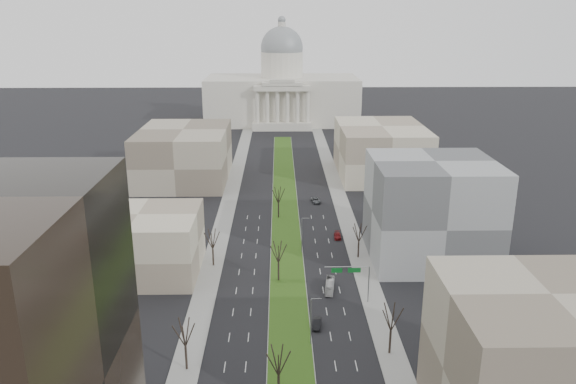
{
  "coord_description": "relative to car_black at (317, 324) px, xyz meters",
  "views": [
    {
      "loc": [
        -1.76,
        -31.77,
        56.2
      ],
      "look_at": [
        0.58,
        110.11,
        10.94
      ],
      "focal_mm": 35.0,
      "sensor_mm": 36.0,
      "label": 1
    }
  ],
  "objects": [
    {
      "name": "tree_median_b",
      "position": [
        -7.2,
        19.17,
        6.3
      ],
      "size": [
        5.4,
        5.4,
        9.72
      ],
      "color": "black",
      "rests_on": "ground"
    },
    {
      "name": "building_grey_right",
      "position": [
        28.8,
        31.17,
        11.3
      ],
      "size": [
        28.0,
        26.0,
        24.0
      ],
      "primitive_type": "cube",
      "color": "#5C5E61",
      "rests_on": "ground"
    },
    {
      "name": "tree_left_mid",
      "position": [
        -22.4,
        -12.83,
        6.3
      ],
      "size": [
        5.4,
        5.4,
        9.72
      ],
      "color": "black",
      "rests_on": "ground"
    },
    {
      "name": "sidewalk_left",
      "position": [
        -22.7,
        34.17,
        -0.62
      ],
      "size": [
        5.0,
        330.0,
        0.15
      ],
      "primitive_type": "cube",
      "color": "gray",
      "rests_on": "ground"
    },
    {
      "name": "median",
      "position": [
        -5.2,
        58.16,
        -0.59
      ],
      "size": [
        8.0,
        222.03,
        0.2
      ],
      "color": "#999993",
      "rests_on": "ground"
    },
    {
      "name": "building_beige_left",
      "position": [
        -38.2,
        24.17,
        6.3
      ],
      "size": [
        26.0,
        22.0,
        14.0
      ],
      "primitive_type": "cube",
      "color": "gray",
      "rests_on": "ground"
    },
    {
      "name": "streetlamp_median_c",
      "position": [
        -1.44,
        34.17,
        4.11
      ],
      "size": [
        1.9,
        0.2,
        9.16
      ],
      "color": "gray",
      "rests_on": "ground"
    },
    {
      "name": "car_black",
      "position": [
        0.0,
        0.0,
        0.0
      ],
      "size": [
        1.94,
        4.36,
        1.39
      ],
      "primitive_type": "imported",
      "rotation": [
        0.0,
        0.0,
        -0.11
      ],
      "color": "black",
      "rests_on": "ground"
    },
    {
      "name": "sidewalk_right",
      "position": [
        12.3,
        34.17,
        -0.62
      ],
      "size": [
        5.0,
        330.0,
        0.15
      ],
      "primitive_type": "cube",
      "color": "gray",
      "rests_on": "ground"
    },
    {
      "name": "box_van",
      "position": [
        3.7,
        14.7,
        0.3
      ],
      "size": [
        2.66,
        7.33,
        2.0
      ],
      "primitive_type": "imported",
      "rotation": [
        0.0,
        0.0,
        -0.14
      ],
      "color": "silver",
      "rests_on": "ground"
    },
    {
      "name": "building_tan_right",
      "position": [
        27.8,
        -28.83,
        10.3
      ],
      "size": [
        26.0,
        24.0,
        22.0
      ],
      "primitive_type": "cube",
      "color": "#796D5D",
      "rests_on": "ground"
    },
    {
      "name": "streetlamp_median_b",
      "position": [
        -1.44,
        -5.83,
        4.11
      ],
      "size": [
        1.9,
        0.2,
        9.16
      ],
      "color": "gray",
      "rests_on": "ground"
    },
    {
      "name": "tree_left_far",
      "position": [
        -22.4,
        27.17,
        6.15
      ],
      "size": [
        5.28,
        5.28,
        9.5
      ],
      "color": "black",
      "rests_on": "ground"
    },
    {
      "name": "building_far_left",
      "position": [
        -40.2,
        99.17,
        8.3
      ],
      "size": [
        30.0,
        40.0,
        18.0
      ],
      "primitive_type": "cube",
      "color": "#796D5D",
      "rests_on": "ground"
    },
    {
      "name": "ground",
      "position": [
        -5.2,
        59.17,
        -0.7
      ],
      "size": [
        600.0,
        600.0,
        0.0
      ],
      "primitive_type": "plane",
      "color": "black",
      "rests_on": "ground"
    },
    {
      "name": "tree_right_far",
      "position": [
        12.0,
        31.17,
        5.83
      ],
      "size": [
        5.04,
        5.04,
        9.07
      ],
      "color": "black",
      "rests_on": "ground"
    },
    {
      "name": "building_far_right",
      "position": [
        29.8,
        104.17,
        8.3
      ],
      "size": [
        30.0,
        40.0,
        18.0
      ],
      "primitive_type": "cube",
      "color": "gray",
      "rests_on": "ground"
    },
    {
      "name": "tree_median_a",
      "position": [
        -7.2,
        -20.83,
        6.3
      ],
      "size": [
        5.4,
        5.4,
        9.72
      ],
      "color": "black",
      "rests_on": "ground"
    },
    {
      "name": "capitol",
      "position": [
        -5.2,
        208.75,
        15.61
      ],
      "size": [
        80.0,
        46.0,
        55.0
      ],
      "color": "beige",
      "rests_on": "ground"
    },
    {
      "name": "car_grey_far",
      "position": [
        4.41,
        72.72,
        -0.01
      ],
      "size": [
        3.01,
        5.24,
        1.37
      ],
      "primitive_type": "imported",
      "rotation": [
        0.0,
        0.0,
        0.15
      ],
      "color": "#51555A",
      "rests_on": "ground"
    },
    {
      "name": "tree_right_mid",
      "position": [
        12.0,
        -8.83,
        6.46
      ],
      "size": [
        5.52,
        5.52,
        9.94
      ],
      "color": "black",
      "rests_on": "ground"
    },
    {
      "name": "car_red",
      "position": [
        8.3,
        43.66,
        -0.06
      ],
      "size": [
        2.01,
        4.49,
        1.28
      ],
      "primitive_type": "imported",
      "rotation": [
        0.0,
        0.0,
        -0.05
      ],
      "color": "maroon",
      "rests_on": "ground"
    },
    {
      "name": "mast_arm_signs",
      "position": [
        8.29,
        9.19,
        5.41
      ],
      "size": [
        9.12,
        0.24,
        8.09
      ],
      "color": "gray",
      "rests_on": "ground"
    },
    {
      "name": "tree_median_c",
      "position": [
        -7.2,
        59.17,
        6.3
      ],
      "size": [
        5.4,
        5.4,
        9.72
      ],
      "color": "black",
      "rests_on": "ground"
    }
  ]
}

